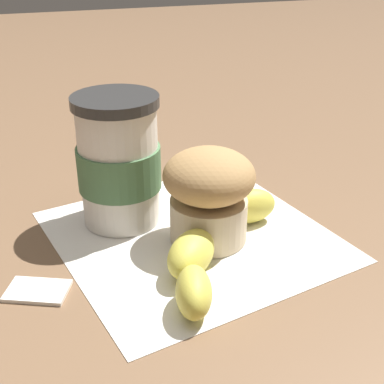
{
  "coord_description": "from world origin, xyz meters",
  "views": [
    {
      "loc": [
        -0.14,
        -0.42,
        0.27
      ],
      "look_at": [
        0.0,
        0.0,
        0.05
      ],
      "focal_mm": 50.0,
      "sensor_mm": 36.0,
      "label": 1
    }
  ],
  "objects": [
    {
      "name": "coffee_cup",
      "position": [
        -0.06,
        0.05,
        0.06
      ],
      "size": [
        0.08,
        0.08,
        0.13
      ],
      "color": "silver",
      "rests_on": "paper_napkin"
    },
    {
      "name": "muffin",
      "position": [
        0.01,
        -0.01,
        0.05
      ],
      "size": [
        0.09,
        0.09,
        0.09
      ],
      "color": "beige",
      "rests_on": "paper_napkin"
    },
    {
      "name": "ground_plane",
      "position": [
        0.0,
        0.0,
        0.0
      ],
      "size": [
        3.0,
        3.0,
        0.0
      ],
      "primitive_type": "plane",
      "color": "brown"
    },
    {
      "name": "banana",
      "position": [
        0.0,
        -0.04,
        0.02
      ],
      "size": [
        0.14,
        0.16,
        0.04
      ],
      "color": "#D6CC4C",
      "rests_on": "paper_napkin"
    },
    {
      "name": "sugar_packet",
      "position": [
        -0.15,
        -0.04,
        0.0
      ],
      "size": [
        0.06,
        0.05,
        0.01
      ],
      "primitive_type": "cube",
      "rotation": [
        0.0,
        0.0,
        5.87
      ],
      "color": "white",
      "rests_on": "ground_plane"
    },
    {
      "name": "paper_napkin",
      "position": [
        0.0,
        0.0,
        0.0
      ],
      "size": [
        0.29,
        0.29,
        0.0
      ],
      "primitive_type": "cube",
      "rotation": [
        0.0,
        0.0,
        0.21
      ],
      "color": "white",
      "rests_on": "ground_plane"
    }
  ]
}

